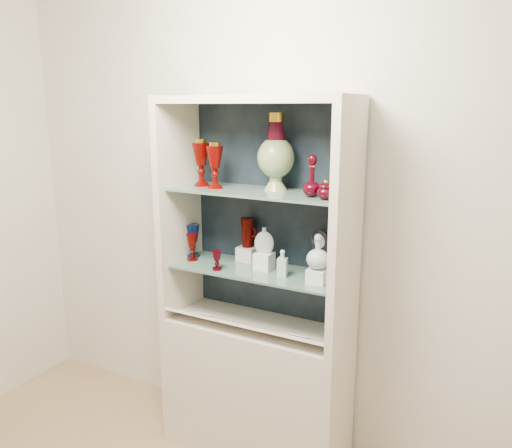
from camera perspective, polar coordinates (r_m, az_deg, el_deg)
The scene contains 29 objects.
wall_back at distance 2.72m, azimuth 2.18°, elevation 2.98°, with size 3.50×0.02×2.80m, color beige.
cabinet_base at distance 2.91m, azimuth 0.00°, elevation -18.05°, with size 1.00×0.40×0.75m, color beige.
cabinet_back_panel at distance 2.71m, azimuth 1.89°, elevation 1.32°, with size 0.98×0.02×1.15m, color black.
cabinet_side_left at distance 2.80m, azimuth -8.70°, elevation 1.55°, with size 0.04×0.40×1.15m, color beige.
cabinet_side_right at distance 2.36m, azimuth 10.31°, elevation -0.66°, with size 0.04×0.40×1.15m, color beige.
cabinet_top_cap at distance 2.49m, azimuth 0.00°, elevation 14.06°, with size 1.00×0.40×0.04m, color beige.
shelf_lower at distance 2.64m, azimuth 0.21°, elevation -5.33°, with size 0.92×0.34×0.01m, color slate.
shelf_upper at distance 2.54m, azimuth 0.21°, elevation 3.70°, with size 0.92×0.34×0.01m, color slate.
label_ledge at distance 2.63m, azimuth -1.15°, elevation -11.59°, with size 0.92×0.18×0.01m, color beige.
label_card_0 at distance 2.51m, azimuth 4.94°, elevation -12.58°, with size 0.10×0.07×0.00m, color white.
label_card_1 at distance 2.75m, azimuth -5.80°, elevation -10.22°, with size 0.10×0.07×0.00m, color white.
pedestal_lamp_left at distance 2.61m, azimuth -4.72°, elevation 6.70°, with size 0.09×0.09×0.24m, color #4F0501, non-canonical shape.
pedestal_lamp_right at distance 2.70m, azimuth -6.29°, elevation 7.00°, with size 0.10×0.10×0.25m, color #4F0501, non-canonical shape.
enamel_urn at distance 2.53m, azimuth 2.29°, elevation 8.22°, with size 0.19×0.19×0.39m, color #093F11, non-canonical shape.
ruby_decanter_a at distance 2.36m, azimuth 6.43°, elevation 5.80°, with size 0.09×0.09×0.22m, color #39000B, non-canonical shape.
ruby_decanter_b at distance 2.35m, azimuth 9.84°, elevation 5.67°, with size 0.10×0.10×0.22m, color #39000B, non-canonical shape.
lidded_bowl at distance 2.30m, azimuth 7.96°, elevation 3.94°, with size 0.08×0.08×0.09m, color #39000B, non-canonical shape.
cobalt_goblet at distance 2.87m, azimuth -7.21°, elevation -1.87°, with size 0.08×0.08×0.19m, color #061742, non-canonical shape.
ruby_goblet_tall at distance 2.80m, azimuth -7.31°, elevation -2.61°, with size 0.06×0.06×0.15m, color #4F0501, non-canonical shape.
ruby_goblet_small at distance 2.62m, azimuth -4.49°, elevation -4.16°, with size 0.05×0.05×0.10m, color #39000B, non-canonical shape.
riser_ruby_pitcher at distance 2.77m, azimuth -0.96°, elevation -3.41°, with size 0.10×0.10×0.08m, color silver.
ruby_pitcher at distance 2.74m, azimuth -0.97°, elevation -0.98°, with size 0.12×0.08×0.16m, color #4F0501, non-canonical shape.
clear_square_bottle at distance 2.52m, azimuth 3.04°, elevation -4.48°, with size 0.05×0.05×0.14m, color #A7BCC2, non-canonical shape.
riser_flat_flask at distance 2.63m, azimuth 0.94°, elevation -4.26°, with size 0.09×0.09×0.09m, color silver.
flat_flask at distance 2.59m, azimuth 0.94°, elevation -1.81°, with size 0.10×0.04×0.14m, color #B1B7C6, non-canonical shape.
riser_clear_round_decanter at distance 2.45m, azimuth 7.02°, elevation -5.91°, with size 0.09×0.09×0.07m, color silver.
clear_round_decanter at distance 2.41m, azimuth 7.10°, elevation -3.25°, with size 0.11×0.11×0.17m, color #A7BCC2, non-canonical shape.
riser_cameo_medallion at distance 2.57m, azimuth 7.29°, elevation -4.64°, with size 0.08×0.08×0.10m, color silver.
cameo_medallion at distance 2.54m, azimuth 7.36°, elevation -2.06°, with size 0.12×0.04×0.14m, color black, non-canonical shape.
Camera 1 is at (1.17, -0.66, 1.88)m, focal length 35.00 mm.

